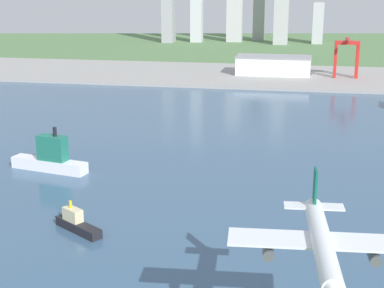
# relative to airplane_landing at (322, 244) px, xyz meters

# --- Properties ---
(ground_plane) EXTENTS (2400.00, 2400.00, 0.00)m
(ground_plane) POSITION_rel_airplane_landing_xyz_m (-31.73, 235.31, -32.86)
(ground_plane) COLOR #537848
(water_bay) EXTENTS (840.00, 360.00, 0.15)m
(water_bay) POSITION_rel_airplane_landing_xyz_m (-31.73, 175.31, -32.78)
(water_bay) COLOR #385675
(water_bay) RESTS_ON ground
(industrial_pier) EXTENTS (840.00, 140.00, 2.50)m
(industrial_pier) POSITION_rel_airplane_landing_xyz_m (-31.73, 425.31, -31.61)
(industrial_pier) COLOR gray
(industrial_pier) RESTS_ON ground
(airplane_landing) EXTENTS (39.87, 44.63, 14.41)m
(airplane_landing) POSITION_rel_airplane_landing_xyz_m (0.00, 0.00, 0.00)
(airplane_landing) COLOR silver
(ferry_boat) EXTENTS (38.91, 14.78, 21.32)m
(ferry_boat) POSITION_rel_airplane_landing_xyz_m (-119.20, 127.30, -26.58)
(ferry_boat) COLOR white
(ferry_boat) RESTS_ON water_bay
(tugboat_small) EXTENTS (20.64, 15.34, 10.52)m
(tugboat_small) POSITION_rel_airplane_landing_xyz_m (-81.66, 65.12, -29.85)
(tugboat_small) COLOR black
(tugboat_small) RESTS_ON water_bay
(port_crane_red) EXTENTS (21.38, 43.71, 35.18)m
(port_crane_red) POSITION_rel_airplane_landing_xyz_m (31.88, 419.39, -5.07)
(port_crane_red) COLOR red
(port_crane_red) RESTS_ON industrial_pier
(warehouse_main) EXTENTS (68.90, 34.11, 16.89)m
(warehouse_main) POSITION_rel_airplane_landing_xyz_m (-32.84, 428.91, -21.89)
(warehouse_main) COLOR white
(warehouse_main) RESTS_ON industrial_pier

